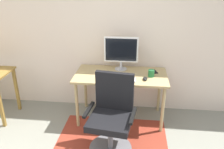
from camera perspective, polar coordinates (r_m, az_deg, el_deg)
name	(u,v)px	position (r m, az deg, el deg)	size (l,w,h in m)	color
wall_back	(115,28)	(3.51, 0.82, 11.40)	(6.00, 0.10, 2.60)	beige
area_rug	(111,145)	(3.13, -0.17, -16.91)	(1.44, 1.23, 0.01)	maroon
desk	(121,79)	(3.32, 2.18, -1.18)	(1.30, 0.67, 0.73)	tan
monitor	(121,51)	(3.37, 2.25, 5.85)	(0.49, 0.18, 0.49)	#B2B2B7
keyboard	(119,79)	(3.11, 1.85, -1.21)	(0.43, 0.13, 0.02)	white
computer_mouse	(145,79)	(3.14, 8.14, -1.03)	(0.06, 0.10, 0.03)	black
coffee_cup	(151,73)	(3.24, 9.64, 0.31)	(0.09, 0.09, 0.10)	#1F6934
cell_phone	(154,72)	(3.43, 10.31, 0.72)	(0.07, 0.14, 0.01)	black
office_chair	(112,121)	(2.85, -0.11, -11.34)	(0.61, 0.55, 0.97)	slate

